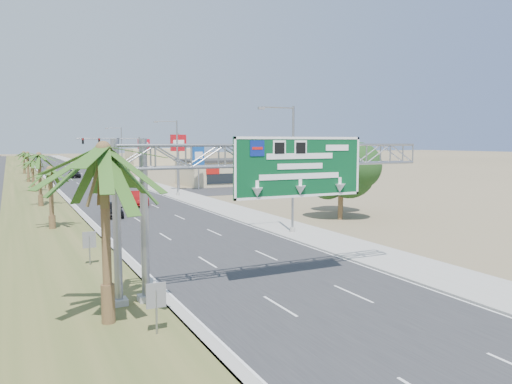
{
  "coord_description": "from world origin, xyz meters",
  "views": [
    {
      "loc": [
        -12.45,
        -11.73,
        7.28
      ],
      "look_at": [
        0.95,
        15.33,
        4.2
      ],
      "focal_mm": 35.0,
      "sensor_mm": 36.0,
      "label": 1
    }
  ],
  "objects": [
    {
      "name": "ground",
      "position": [
        0.0,
        0.0,
        0.0
      ],
      "size": [
        600.0,
        600.0,
        0.0
      ],
      "primitive_type": "plane",
      "color": "#8C7A59",
      "rests_on": "ground"
    },
    {
      "name": "road",
      "position": [
        0.0,
        110.0,
        0.01
      ],
      "size": [
        12.0,
        300.0,
        0.02
      ],
      "primitive_type": "cube",
      "color": "#28282B",
      "rests_on": "ground"
    },
    {
      "name": "sidewalk_right",
      "position": [
        8.5,
        110.0,
        0.05
      ],
      "size": [
        4.0,
        300.0,
        0.1
      ],
      "primitive_type": "cube",
      "color": "#9E9B93",
      "rests_on": "ground"
    },
    {
      "name": "median_grass",
      "position": [
        -10.0,
        110.0,
        0.06
      ],
      "size": [
        7.0,
        300.0,
        0.12
      ],
      "primitive_type": "cube",
      "color": "#465425",
      "rests_on": "ground"
    },
    {
      "name": "sign_gantry",
      "position": [
        -1.06,
        9.93,
        6.06
      ],
      "size": [
        16.75,
        1.24,
        7.5
      ],
      "color": "gray",
      "rests_on": "ground"
    },
    {
      "name": "palm_near",
      "position": [
        -9.2,
        8.0,
        6.93
      ],
      "size": [
        5.7,
        5.7,
        8.35
      ],
      "color": "brown",
      "rests_on": "ground"
    },
    {
      "name": "palm_row_b",
      "position": [
        -9.5,
        32.0,
        4.9
      ],
      "size": [
        3.99,
        3.99,
        5.95
      ],
      "color": "brown",
      "rests_on": "ground"
    },
    {
      "name": "palm_row_c",
      "position": [
        -9.5,
        48.0,
        5.66
      ],
      "size": [
        3.99,
        3.99,
        6.75
      ],
      "color": "brown",
      "rests_on": "ground"
    },
    {
      "name": "palm_row_d",
      "position": [
        -9.5,
        66.0,
        4.42
      ],
      "size": [
        3.99,
        3.99,
        5.45
      ],
      "color": "brown",
      "rests_on": "ground"
    },
    {
      "name": "palm_row_e",
      "position": [
        -9.5,
        85.0,
        5.09
      ],
      "size": [
        3.99,
        3.99,
        6.15
      ],
      "color": "brown",
      "rests_on": "ground"
    },
    {
      "name": "palm_row_f",
      "position": [
        -9.5,
        110.0,
        4.71
      ],
      "size": [
        3.99,
        3.99,
        5.75
      ],
      "color": "brown",
      "rests_on": "ground"
    },
    {
      "name": "streetlight_near",
      "position": [
        7.3,
        22.0,
        4.69
      ],
      "size": [
        3.27,
        0.44,
        10.0
      ],
      "color": "gray",
      "rests_on": "ground"
    },
    {
      "name": "streetlight_mid",
      "position": [
        7.3,
        52.0,
        4.69
      ],
      "size": [
        3.27,
        0.44,
        10.0
      ],
      "color": "gray",
      "rests_on": "ground"
    },
    {
      "name": "streetlight_far",
      "position": [
        7.3,
        88.0,
        4.69
      ],
      "size": [
        3.27,
        0.44,
        10.0
      ],
      "color": "gray",
      "rests_on": "ground"
    },
    {
      "name": "signal_mast",
      "position": [
        5.17,
        71.97,
        4.85
      ],
      "size": [
        10.28,
        0.71,
        8.0
      ],
      "color": "gray",
      "rests_on": "ground"
    },
    {
      "name": "store_building",
      "position": [
        22.0,
        66.0,
        2.0
      ],
      "size": [
        18.0,
        10.0,
        4.0
      ],
      "primitive_type": "cube",
      "color": "tan",
      "rests_on": "ground"
    },
    {
      "name": "oak_near",
      "position": [
        15.0,
        26.0,
        4.53
      ],
      "size": [
        4.5,
        4.5,
        6.8
      ],
      "color": "brown",
      "rests_on": "ground"
    },
    {
      "name": "oak_far",
      "position": [
        18.0,
        30.0,
        3.82
      ],
      "size": [
        3.5,
        3.5,
        5.6
      ],
      "color": "brown",
      "rests_on": "ground"
    },
    {
      "name": "median_signback_a",
      "position": [
        -7.8,
        6.0,
        1.45
      ],
      "size": [
        0.75,
        0.08,
        2.08
      ],
      "color": "gray",
      "rests_on": "ground"
    },
    {
      "name": "median_signback_b",
      "position": [
        -8.5,
        18.0,
        1.45
      ],
      "size": [
        0.75,
        0.08,
        2.08
      ],
      "color": "gray",
      "rests_on": "ground"
    },
    {
      "name": "building_distant_right",
      "position": [
        30.0,
        140.0,
        2.5
      ],
      "size": [
        20.0,
        12.0,
        5.0
      ],
      "primitive_type": "cube",
      "color": "tan",
      "rests_on": "ground"
    },
    {
      "name": "car_left_lane",
      "position": [
        -3.65,
        37.08,
        0.74
      ],
      "size": [
        2.24,
        4.52,
        1.48
      ],
      "primitive_type": "imported",
      "rotation": [
        0.0,
        0.0,
        -0.12
      ],
      "color": "black",
      "rests_on": "ground"
    },
    {
      "name": "car_mid_lane",
      "position": [
        0.51,
        44.43,
        0.82
      ],
      "size": [
        2.31,
        5.18,
        1.65
      ],
      "primitive_type": "imported",
      "rotation": [
        0.0,
        0.0,
        -0.12
      ],
      "color": "maroon",
      "rests_on": "ground"
    },
    {
      "name": "car_right_lane",
      "position": [
        4.64,
        69.9,
        0.81
      ],
      "size": [
        2.96,
        5.96,
        1.62
      ],
      "primitive_type": "imported",
      "rotation": [
        0.0,
        0.0,
        -0.05
      ],
      "color": "gray",
      "rests_on": "ground"
    },
    {
      "name": "car_far",
      "position": [
        -0.87,
        93.47,
        0.74
      ],
      "size": [
        2.11,
        5.13,
        1.49
      ],
      "primitive_type": "imported",
      "rotation": [
        0.0,
        0.0,
        -0.01
      ],
      "color": "black",
      "rests_on": "ground"
    },
    {
      "name": "pole_sign_red_near",
      "position": [
        9.76,
        58.58,
        6.59
      ],
      "size": [
        2.42,
        0.54,
        8.44
      ],
      "color": "gray",
      "rests_on": "ground"
    },
    {
      "name": "pole_sign_blue",
      "position": [
        12.78,
        58.48,
        4.97
      ],
      "size": [
        2.0,
        0.87,
        6.89
      ],
      "color": "gray",
      "rests_on": "ground"
    },
    {
      "name": "pole_sign_red_far",
      "position": [
        9.32,
        77.57,
        6.18
      ],
      "size": [
        2.22,
        0.64,
        7.85
      ],
      "color": "gray",
      "rests_on": "ground"
    }
  ]
}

